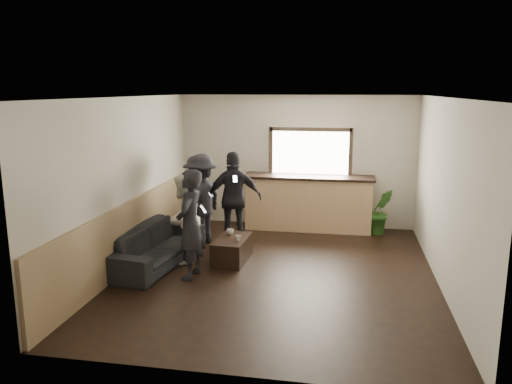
% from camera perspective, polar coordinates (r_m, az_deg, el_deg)
% --- Properties ---
extents(ground, '(5.00, 6.00, 0.01)m').
position_cam_1_polar(ground, '(8.19, 2.36, -9.23)').
color(ground, black).
extents(room_shell, '(5.01, 6.01, 2.80)m').
position_cam_1_polar(room_shell, '(7.91, -2.84, 1.10)').
color(room_shell, silver).
rests_on(room_shell, ground).
extents(bar_counter, '(2.70, 0.68, 2.13)m').
position_cam_1_polar(bar_counter, '(10.55, 6.01, -0.84)').
color(bar_counter, tan).
rests_on(bar_counter, ground).
extents(sofa, '(1.16, 2.32, 0.65)m').
position_cam_1_polar(sofa, '(8.65, -11.41, -6.02)').
color(sofa, black).
rests_on(sofa, ground).
extents(coffee_table, '(0.56, 0.95, 0.41)m').
position_cam_1_polar(coffee_table, '(8.66, -2.74, -6.60)').
color(coffee_table, black).
rests_on(coffee_table, ground).
extents(cup_a, '(0.17, 0.17, 0.10)m').
position_cam_1_polar(cup_a, '(8.81, -2.95, -4.55)').
color(cup_a, silver).
rests_on(cup_a, coffee_table).
extents(cup_b, '(0.11, 0.11, 0.09)m').
position_cam_1_polar(cup_b, '(8.47, -2.04, -5.26)').
color(cup_b, silver).
rests_on(cup_b, coffee_table).
extents(potted_plant, '(0.63, 0.58, 0.94)m').
position_cam_1_polar(potted_plant, '(10.48, 13.97, -2.17)').
color(potted_plant, '#2D6623').
rests_on(potted_plant, ground).
extents(person_a, '(0.49, 0.65, 1.73)m').
position_cam_1_polar(person_a, '(7.80, -7.55, -3.70)').
color(person_a, black).
rests_on(person_a, ground).
extents(person_b, '(0.62, 0.77, 1.53)m').
position_cam_1_polar(person_b, '(8.53, -8.29, -3.07)').
color(person_b, silver).
rests_on(person_b, ground).
extents(person_c, '(0.95, 1.26, 1.74)m').
position_cam_1_polar(person_c, '(9.48, -6.31, -0.88)').
color(person_c, black).
rests_on(person_c, ground).
extents(person_d, '(1.13, 0.74, 1.78)m').
position_cam_1_polar(person_d, '(9.43, -2.51, -0.75)').
color(person_d, black).
rests_on(person_d, ground).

